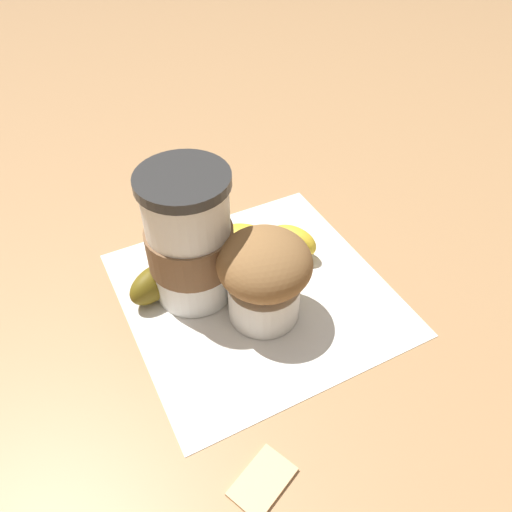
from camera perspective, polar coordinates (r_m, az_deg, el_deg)
ground_plane at (r=0.52m, az=0.00°, el=-4.27°), size 3.00×3.00×0.00m
paper_napkin at (r=0.52m, az=0.00°, el=-4.22°), size 0.28×0.28×0.00m
coffee_cup at (r=0.48m, az=-7.60°, el=1.88°), size 0.09×0.09×0.14m
muffin at (r=0.46m, az=0.96°, el=-2.16°), size 0.09×0.09×0.10m
banana at (r=0.54m, az=-4.05°, el=0.36°), size 0.21×0.10×0.04m
sugar_packet at (r=0.41m, az=0.75°, el=-24.30°), size 0.06×0.05×0.01m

